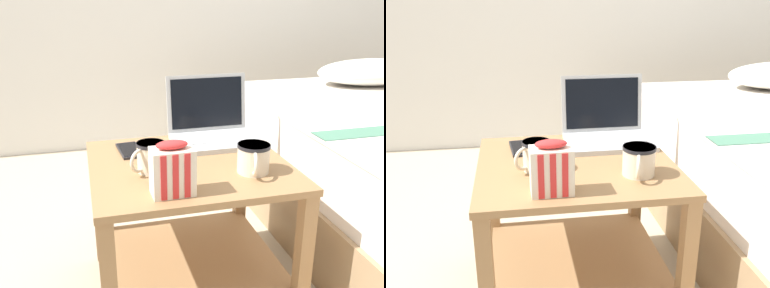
# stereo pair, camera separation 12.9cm
# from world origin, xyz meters

# --- Properties ---
(ground_plane) EXTENTS (8.00, 8.00, 0.00)m
(ground_plane) POSITION_xyz_m (0.00, 0.00, 0.00)
(ground_plane) COLOR tan
(bedside_table) EXTENTS (0.64, 0.59, 0.49)m
(bedside_table) POSITION_xyz_m (0.00, 0.00, 0.32)
(bedside_table) COLOR #997047
(bedside_table) RESTS_ON ground_plane
(laptop) EXTENTS (0.31, 0.25, 0.23)m
(laptop) POSITION_xyz_m (0.15, 0.20, 0.54)
(laptop) COLOR #B7BABC
(laptop) RESTS_ON bedside_table
(mug_front_left) EXTENTS (0.12, 0.10, 0.09)m
(mug_front_left) POSITION_xyz_m (-0.13, -0.04, 0.54)
(mug_front_left) COLOR beige
(mug_front_left) RESTS_ON bedside_table
(mug_front_right) EXTENTS (0.10, 0.14, 0.09)m
(mug_front_right) POSITION_xyz_m (0.17, -0.13, 0.54)
(mug_front_right) COLOR beige
(mug_front_right) RESTS_ON bedside_table
(snack_bag) EXTENTS (0.12, 0.08, 0.16)m
(snack_bag) POSITION_xyz_m (-0.10, -0.21, 0.56)
(snack_bag) COLOR silver
(snack_bag) RESTS_ON bedside_table
(cell_phone) EXTENTS (0.09, 0.16, 0.01)m
(cell_phone) POSITION_xyz_m (-0.17, 0.15, 0.50)
(cell_phone) COLOR black
(cell_phone) RESTS_ON bedside_table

